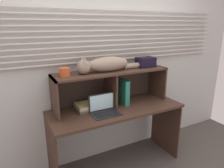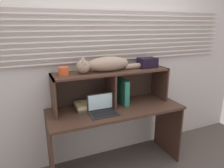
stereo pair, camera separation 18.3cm
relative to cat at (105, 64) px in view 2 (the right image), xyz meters
name	(u,v)px [view 2 (the right image)]	position (x,y,z in m)	size (l,w,h in m)	color
back_panel_with_blinds	(105,62)	(0.09, 0.22, -0.01)	(4.40, 0.08, 2.50)	#B8BAB5
desk	(116,120)	(0.09, -0.11, -0.64)	(1.55, 0.59, 0.77)	#3E291F
hutch_shelf_unit	(111,80)	(0.08, 0.03, -0.20)	(1.36, 0.34, 0.42)	#3E291F
cat	(105,64)	(0.00, 0.00, 0.00)	(0.84, 0.19, 0.18)	gray
laptop	(102,109)	(-0.10, -0.18, -0.45)	(0.31, 0.21, 0.20)	black
binder_upright	(123,91)	(0.22, 0.00, -0.35)	(0.06, 0.26, 0.30)	#267C63
book_stack	(84,106)	(-0.26, 0.00, -0.46)	(0.19, 0.23, 0.07)	#545C46
small_basket	(64,71)	(-0.46, 0.00, -0.04)	(0.11, 0.11, 0.09)	#BD4C25
storage_box	(147,63)	(0.56, 0.00, -0.02)	(0.22, 0.15, 0.12)	black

